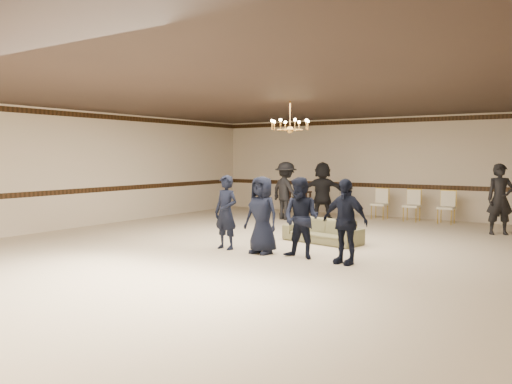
% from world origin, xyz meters
% --- Properties ---
extents(room, '(12.01, 14.01, 3.21)m').
position_xyz_m(room, '(0.00, 0.00, 1.60)').
color(room, '#C0AC94').
rests_on(room, ground).
extents(chair_rail, '(12.00, 0.02, 0.14)m').
position_xyz_m(chair_rail, '(0.00, 6.99, 1.00)').
color(chair_rail, black).
rests_on(chair_rail, wall_back).
extents(crown_molding, '(12.00, 0.02, 0.14)m').
position_xyz_m(crown_molding, '(0.00, 6.99, 3.08)').
color(crown_molding, black).
rests_on(crown_molding, wall_back).
extents(chandelier, '(0.94, 0.94, 0.89)m').
position_xyz_m(chandelier, '(0.00, 1.00, 2.88)').
color(chandelier, gold).
rests_on(chandelier, ceiling).
extents(boy_a, '(0.60, 0.42, 1.56)m').
position_xyz_m(boy_a, '(-0.62, -0.60, 0.78)').
color(boy_a, black).
rests_on(boy_a, floor).
extents(boy_b, '(0.79, 0.55, 1.56)m').
position_xyz_m(boy_b, '(0.28, -0.60, 0.78)').
color(boy_b, black).
rests_on(boy_b, floor).
extents(boy_c, '(0.77, 0.60, 1.56)m').
position_xyz_m(boy_c, '(1.18, -0.60, 0.78)').
color(boy_c, black).
rests_on(boy_c, floor).
extents(boy_d, '(0.96, 0.50, 1.56)m').
position_xyz_m(boy_d, '(2.08, -0.60, 0.78)').
color(boy_d, black).
rests_on(boy_d, floor).
extents(settee, '(1.91, 1.03, 0.53)m').
position_xyz_m(settee, '(0.70, 1.27, 0.27)').
color(settee, brown).
rests_on(settee, floor).
extents(adult_left, '(1.30, 1.02, 1.77)m').
position_xyz_m(adult_left, '(-2.16, 4.50, 0.89)').
color(adult_left, black).
rests_on(adult_left, floor).
extents(adult_mid, '(1.70, 1.22, 1.77)m').
position_xyz_m(adult_mid, '(-1.26, 5.20, 0.89)').
color(adult_mid, black).
rests_on(adult_mid, floor).
extents(adult_right, '(0.77, 0.68, 1.77)m').
position_xyz_m(adult_right, '(3.84, 4.80, 0.89)').
color(adult_right, black).
rests_on(adult_right, floor).
extents(banquet_chair_left, '(0.48, 0.48, 0.94)m').
position_xyz_m(banquet_chair_left, '(0.21, 6.19, 0.47)').
color(banquet_chair_left, '#EBE4C6').
rests_on(banquet_chair_left, floor).
extents(banquet_chair_mid, '(0.48, 0.48, 0.94)m').
position_xyz_m(banquet_chair_mid, '(1.21, 6.19, 0.47)').
color(banquet_chair_mid, '#EBE4C6').
rests_on(banquet_chair_mid, floor).
extents(banquet_chair_right, '(0.46, 0.46, 0.94)m').
position_xyz_m(banquet_chair_right, '(2.21, 6.19, 0.47)').
color(banquet_chair_right, '#EBE4C6').
rests_on(banquet_chair_right, floor).
extents(console_table, '(0.90, 0.38, 0.75)m').
position_xyz_m(console_table, '(-2.79, 6.39, 0.38)').
color(console_table, black).
rests_on(console_table, floor).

